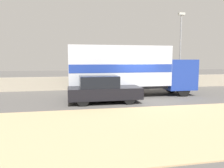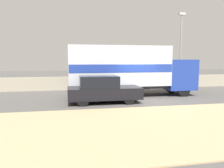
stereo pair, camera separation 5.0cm
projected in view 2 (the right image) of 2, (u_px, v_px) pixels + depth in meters
The scene contains 7 objects.
ground_plane at pixel (140, 100), 13.93m from camera, with size 80.00×80.00×0.00m, color #514F4C.
dirt_shoulder_foreground at pixel (181, 124), 8.78m from camera, with size 60.00×6.41×0.04m.
stone_wall_backdrop at pixel (119, 82), 19.54m from camera, with size 60.00×0.35×1.13m.
street_lamp at pixel (181, 45), 19.27m from camera, with size 0.56×0.28×6.65m.
box_truck at pixel (128, 69), 15.41m from camera, with size 8.99×2.45×3.51m.
car_hatchback at pixel (103, 90), 13.05m from camera, with size 4.33×1.79×1.63m.
pedestrian at pixel (194, 79), 18.99m from camera, with size 0.38×0.38×1.73m.
Camera 2 is at (-4.37, -13.13, 2.58)m, focal length 35.00 mm.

